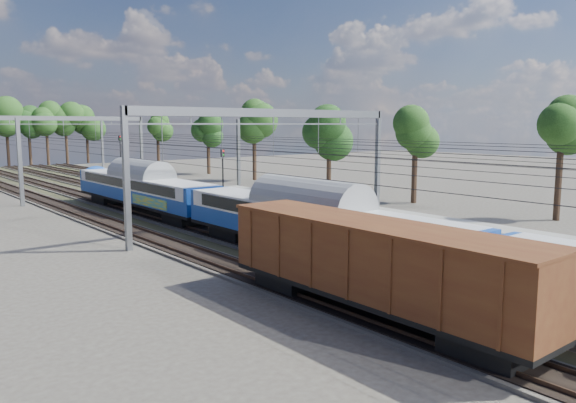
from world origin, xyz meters
TOP-DOWN VIEW (x-y plane):
  - track_bed at (-0.00, 45.00)m, footprint 21.00×130.00m
  - platform at (12.00, 20.00)m, footprint 3.00×70.00m
  - catenary at (0.33, 52.69)m, footprint 25.65×130.00m
  - tree_belt at (7.20, 92.88)m, footprint 38.99×101.86m
  - emu_train at (-4.50, 20.29)m, footprint 3.21×67.82m
  - freight_boxcar at (-9.00, 11.83)m, footprint 3.10×14.97m
  - worker at (3.09, 63.91)m, footprint 0.55×0.74m
  - signal_near at (1.98, 40.11)m, footprint 0.40×0.38m
  - signal_far at (7.75, 77.10)m, footprint 0.42×0.38m

SIDE VIEW (x-z plane):
  - track_bed at x=0.00m, z-range -0.07..0.27m
  - platform at x=12.00m, z-range 0.00..0.30m
  - worker at x=3.09m, z-range 0.00..1.88m
  - freight_boxcar at x=-9.00m, z-range 0.42..4.28m
  - emu_train at x=-4.50m, z-range 0.42..5.11m
  - signal_near at x=1.98m, z-range 0.75..6.38m
  - signal_far at x=7.75m, z-range 0.83..7.08m
  - catenary at x=0.33m, z-range 1.90..10.90m
  - tree_belt at x=7.20m, z-range 2.18..13.61m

